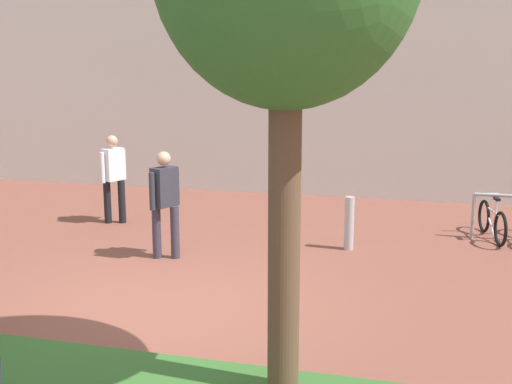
{
  "coord_description": "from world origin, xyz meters",
  "views": [
    {
      "loc": [
        3.12,
        -6.95,
        3.03
      ],
      "look_at": [
        0.87,
        1.63,
        1.24
      ],
      "focal_mm": 44.02,
      "sensor_mm": 36.0,
      "label": 1
    }
  ],
  "objects": [
    {
      "name": "ground_plane",
      "position": [
        0.0,
        0.0,
        0.0
      ],
      "size": [
        60.0,
        60.0,
        0.0
      ],
      "primitive_type": "plane",
      "color": "brown"
    },
    {
      "name": "bollard_steel",
      "position": [
        2.05,
        3.24,
        0.45
      ],
      "size": [
        0.16,
        0.16,
        0.9
      ],
      "primitive_type": "cylinder",
      "color": "#ADADB2",
      "rests_on": "ground"
    },
    {
      "name": "planter_strip",
      "position": [
        0.03,
        -2.03,
        0.08
      ],
      "size": [
        7.0,
        1.1,
        0.16
      ],
      "primitive_type": "cube",
      "color": "#336028",
      "rests_on": "ground"
    },
    {
      "name": "person_suited_navy",
      "position": [
        -0.72,
        2.02,
        0.98
      ],
      "size": [
        0.43,
        0.56,
        1.72
      ],
      "color": "#383342",
      "rests_on": "ground"
    },
    {
      "name": "person_casual_tan",
      "position": [
        -2.58,
        3.91,
        0.98
      ],
      "size": [
        0.41,
        0.57,
        1.72
      ],
      "color": "black",
      "rests_on": "ground"
    }
  ]
}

